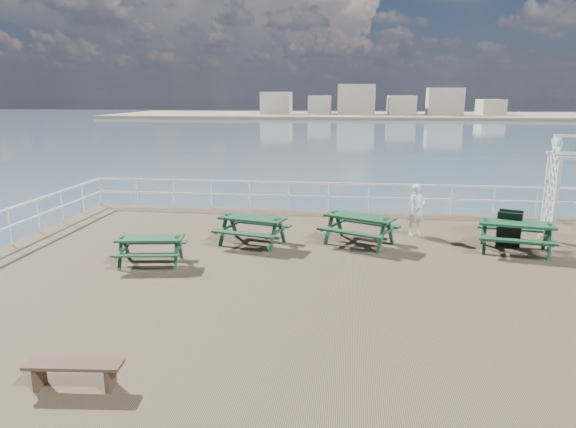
# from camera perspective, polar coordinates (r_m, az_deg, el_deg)

# --- Properties ---
(ground) EXTENTS (18.00, 14.00, 0.30)m
(ground) POSITION_cam_1_polar(r_m,az_deg,el_deg) (12.58, 2.97, -7.29)
(ground) COLOR brown
(ground) RESTS_ON ground
(sea_backdrop) EXTENTS (300.00, 300.00, 9.20)m
(sea_backdrop) POSITION_cam_1_polar(r_m,az_deg,el_deg) (146.38, 11.76, 11.08)
(sea_backdrop) COLOR #3A4D62
(sea_backdrop) RESTS_ON ground
(railing) EXTENTS (17.77, 13.76, 1.10)m
(railing) POSITION_cam_1_polar(r_m,az_deg,el_deg) (14.75, 3.45, -0.06)
(railing) COLOR white
(railing) RESTS_ON ground
(picnic_table_a) EXTENTS (1.84, 1.57, 0.81)m
(picnic_table_a) POSITION_cam_1_polar(r_m,az_deg,el_deg) (13.51, -15.05, -3.31)
(picnic_table_a) COLOR #163D23
(picnic_table_a) RESTS_ON ground
(picnic_table_b) EXTENTS (2.44, 2.26, 0.95)m
(picnic_table_b) POSITION_cam_1_polar(r_m,az_deg,el_deg) (14.91, 7.94, -1.06)
(picnic_table_b) COLOR #163D23
(picnic_table_b) RESTS_ON ground
(picnic_table_c) EXTENTS (2.19, 1.89, 0.94)m
(picnic_table_c) POSITION_cam_1_polar(r_m,az_deg,el_deg) (15.38, 23.98, -1.69)
(picnic_table_c) COLOR #163D23
(picnic_table_c) RESTS_ON ground
(picnic_table_d) EXTENTS (2.20, 1.94, 0.91)m
(picnic_table_d) POSITION_cam_1_polar(r_m,az_deg,el_deg) (14.78, -3.98, -1.19)
(picnic_table_d) COLOR #163D23
(picnic_table_d) RESTS_ON ground
(flat_bench_near) EXTENTS (1.45, 0.46, 0.41)m
(flat_bench_near) POSITION_cam_1_polar(r_m,az_deg,el_deg) (8.48, -22.68, -15.63)
(flat_bench_near) COLOR brown
(flat_bench_near) RESTS_ON ground
(sandwich_board) EXTENTS (0.77, 0.68, 1.05)m
(sandwich_board) POSITION_cam_1_polar(r_m,az_deg,el_deg) (15.85, 23.35, -1.55)
(sandwich_board) COLOR black
(sandwich_board) RESTS_ON ground
(person) EXTENTS (0.69, 0.60, 1.59)m
(person) POSITION_cam_1_polar(r_m,az_deg,el_deg) (16.15, 14.08, 0.45)
(person) COLOR white
(person) RESTS_ON ground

